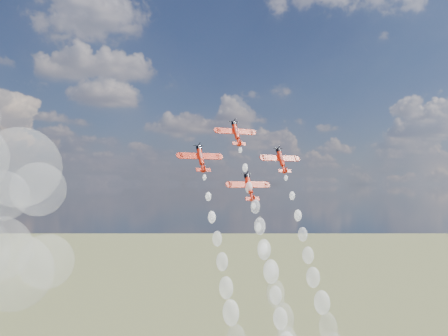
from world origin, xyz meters
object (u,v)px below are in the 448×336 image
plane_lead (236,133)px  plane_left (201,158)px  plane_slot (249,187)px  plane_right (281,160)px

plane_lead → plane_left: plane_lead is taller
plane_left → plane_slot: size_ratio=1.00×
plane_lead → plane_left: bearing=-161.7°
plane_left → plane_right: 26.66m
plane_right → plane_lead: bearing=161.7°
plane_left → plane_right: bearing=0.0°
plane_left → plane_slot: (13.33, -4.40, -8.23)m
plane_left → plane_slot: bearing=-18.3°
plane_lead → plane_right: bearing=-18.3°
plane_lead → plane_left: size_ratio=1.00×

